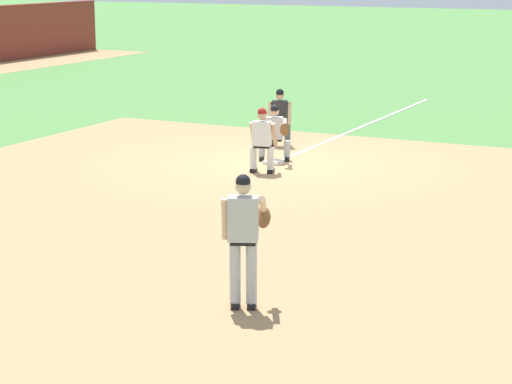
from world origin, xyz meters
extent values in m
plane|color=#518942|center=(0.00, 0.00, 0.00)|extent=(160.00, 160.00, 0.00)
cube|color=tan|center=(-4.58, -1.92, 0.00)|extent=(18.00, 18.00, 0.01)
cube|color=white|center=(6.22, 0.00, 0.01)|extent=(12.43, 0.10, 0.00)
cube|color=white|center=(0.00, 0.00, 0.04)|extent=(0.38, 0.38, 0.09)
sphere|color=white|center=(-5.37, -1.93, 0.04)|extent=(0.07, 0.07, 0.07)
cube|color=black|center=(-9.17, -3.73, 0.04)|extent=(0.28, 0.20, 0.09)
cylinder|color=#B2B2B7|center=(-9.21, -3.75, 0.50)|extent=(0.15, 0.15, 0.84)
cube|color=black|center=(-9.09, -3.93, 0.04)|extent=(0.28, 0.20, 0.09)
cylinder|color=#B2B2B7|center=(-9.12, -3.95, 0.50)|extent=(0.15, 0.15, 0.84)
cube|color=black|center=(-9.17, -3.85, 0.94)|extent=(0.32, 0.39, 0.06)
cube|color=#B2B2B7|center=(-9.17, -3.85, 1.26)|extent=(0.38, 0.46, 0.60)
sphere|color=#DBB28E|center=(-9.15, -3.84, 1.69)|extent=(0.21, 0.21, 0.21)
sphere|color=black|center=(-9.15, -3.84, 1.76)|extent=(0.20, 0.20, 0.20)
cube|color=black|center=(-9.06, -3.80, 1.74)|extent=(0.17, 0.20, 0.02)
cylinder|color=#DBB28E|center=(-9.19, -3.59, 1.23)|extent=(0.21, 0.16, 0.59)
cylinder|color=#DBB28E|center=(-8.79, -3.96, 1.35)|extent=(0.52, 0.29, 0.41)
ellipsoid|color=brown|center=(-8.72, -3.93, 1.19)|extent=(0.35, 0.30, 0.34)
cube|color=black|center=(0.48, -0.13, 0.04)|extent=(0.28, 0.20, 0.09)
cylinder|color=#B2B2B7|center=(0.52, -0.12, 0.28)|extent=(0.15, 0.15, 0.40)
cube|color=black|center=(0.25, 0.42, 0.04)|extent=(0.28, 0.20, 0.09)
cylinder|color=#B2B2B7|center=(0.29, 0.43, 0.28)|extent=(0.15, 0.15, 0.40)
cube|color=black|center=(0.40, 0.16, 0.50)|extent=(0.32, 0.39, 0.06)
cube|color=#B2B2B7|center=(0.40, 0.16, 0.78)|extent=(0.38, 0.46, 0.52)
sphere|color=#DBB28E|center=(0.38, 0.15, 1.17)|extent=(0.21, 0.21, 0.21)
sphere|color=black|center=(0.38, 0.15, 1.24)|extent=(0.20, 0.20, 0.20)
cube|color=black|center=(0.30, 0.12, 1.22)|extent=(0.17, 0.20, 0.02)
cylinder|color=#DBB28E|center=(0.12, -0.23, 0.92)|extent=(0.57, 0.31, 0.24)
cylinder|color=#DBB28E|center=(0.22, 0.35, 0.72)|extent=(0.25, 0.17, 0.58)
ellipsoid|color=brown|center=(-0.08, -0.32, 0.85)|extent=(0.28, 0.27, 0.35)
cube|color=black|center=(-1.01, 0.01, 0.04)|extent=(0.28, 0.16, 0.09)
cylinder|color=white|center=(-1.05, 0.00, 0.33)|extent=(0.15, 0.15, 0.50)
cube|color=black|center=(-0.94, -0.38, 0.04)|extent=(0.28, 0.16, 0.09)
cylinder|color=white|center=(-0.98, -0.39, 0.33)|extent=(0.15, 0.15, 0.50)
cube|color=black|center=(-1.01, -0.19, 0.60)|extent=(0.26, 0.37, 0.06)
cube|color=white|center=(-1.01, -0.19, 0.89)|extent=(0.31, 0.44, 0.54)
sphere|color=tan|center=(-0.99, -0.19, 1.29)|extent=(0.21, 0.21, 0.21)
sphere|color=maroon|center=(-0.99, -0.19, 1.36)|extent=(0.20, 0.20, 0.20)
cube|color=maroon|center=(-0.91, -0.17, 1.34)|extent=(0.14, 0.19, 0.02)
cylinder|color=tan|center=(-0.92, 0.08, 0.86)|extent=(0.34, 0.15, 0.56)
cylinder|color=tan|center=(-0.82, -0.41, 0.86)|extent=(0.34, 0.15, 0.56)
cube|color=black|center=(2.29, 0.67, 0.04)|extent=(0.28, 0.20, 0.09)
cylinder|color=#515154|center=(2.33, 0.69, 0.33)|extent=(0.15, 0.15, 0.50)
cube|color=black|center=(2.14, 1.04, 0.04)|extent=(0.28, 0.20, 0.09)
cylinder|color=#515154|center=(2.18, 1.06, 0.33)|extent=(0.15, 0.15, 0.50)
cube|color=black|center=(2.25, 0.87, 0.60)|extent=(0.31, 0.39, 0.06)
cube|color=#232326|center=(2.25, 0.87, 0.89)|extent=(0.37, 0.46, 0.54)
sphere|color=tan|center=(2.23, 0.86, 1.29)|extent=(0.21, 0.21, 0.21)
sphere|color=black|center=(2.23, 0.86, 1.36)|extent=(0.20, 0.20, 0.20)
cube|color=black|center=(2.15, 0.83, 1.34)|extent=(0.17, 0.20, 0.02)
cylinder|color=tan|center=(2.21, 0.58, 0.86)|extent=(0.34, 0.21, 0.56)
cylinder|color=tan|center=(2.02, 1.05, 0.86)|extent=(0.34, 0.21, 0.56)
camera|label=1|loc=(-20.59, -9.63, 4.58)|focal=70.00mm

